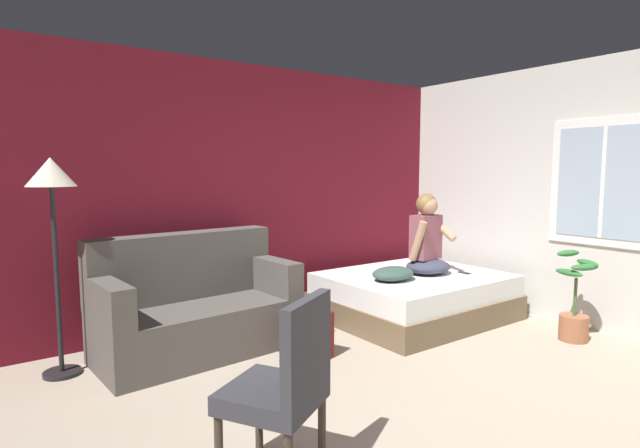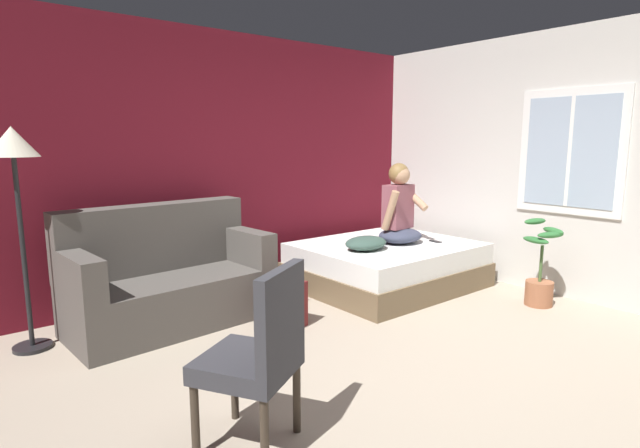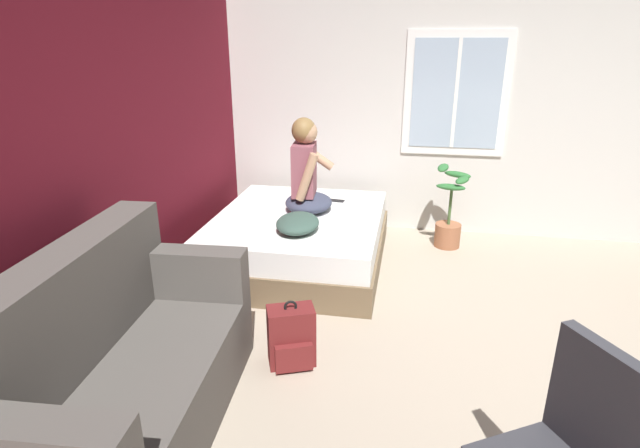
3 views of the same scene
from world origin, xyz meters
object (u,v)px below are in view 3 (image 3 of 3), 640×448
at_px(person_seated, 306,174).
at_px(backpack, 291,338).
at_px(couch, 119,371).
at_px(potted_plant, 449,219).
at_px(cell_phone, 337,201).
at_px(bed, 299,239).
at_px(throw_pillow, 298,223).

height_order(person_seated, backpack, person_seated).
xyz_separation_m(couch, backpack, (0.76, -0.73, -0.20)).
bearing_deg(person_seated, potted_plant, -68.74).
bearing_deg(cell_phone, couch, -7.44).
bearing_deg(backpack, person_seated, 8.60).
bearing_deg(potted_plant, couch, 148.56).
xyz_separation_m(couch, cell_phone, (2.81, -0.71, 0.09)).
relative_size(bed, cell_phone, 12.88).
height_order(couch, backpack, couch).
xyz_separation_m(bed, backpack, (-1.56, -0.30, -0.04)).
xyz_separation_m(backpack, throw_pillow, (1.16, 0.22, 0.36)).
bearing_deg(cell_phone, backpack, 7.21).
bearing_deg(person_seated, couch, 169.24).
relative_size(bed, potted_plant, 2.18).
distance_m(person_seated, potted_plant, 1.56).
distance_m(person_seated, throw_pillow, 0.61).
bearing_deg(potted_plant, backpack, 153.64).
bearing_deg(bed, person_seated, -18.48).
relative_size(backpack, throw_pillow, 0.95).
relative_size(person_seated, cell_phone, 6.08).
bearing_deg(throw_pillow, backpack, -169.24).
distance_m(bed, potted_plant, 1.56).
height_order(bed, throw_pillow, throw_pillow).
distance_m(bed, backpack, 1.59).
bearing_deg(potted_plant, cell_phone, 99.48).
relative_size(couch, potted_plant, 2.06).
distance_m(bed, couch, 2.37).
distance_m(backpack, throw_pillow, 1.23).
bearing_deg(potted_plant, person_seated, 111.26).
bearing_deg(cell_phone, potted_plant, 106.19).
distance_m(couch, throw_pillow, 2.00).
height_order(bed, cell_phone, cell_phone).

